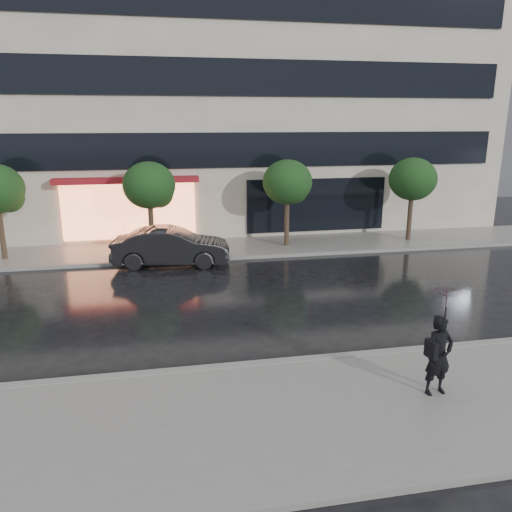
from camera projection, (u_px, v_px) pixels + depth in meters
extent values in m
plane|color=black|center=(268.00, 348.00, 12.82)|extent=(120.00, 120.00, 0.00)
cube|color=slate|center=(303.00, 417.00, 9.73)|extent=(60.00, 4.50, 0.12)
cube|color=slate|center=(221.00, 248.00, 22.52)|extent=(60.00, 3.50, 0.12)
cube|color=gray|center=(277.00, 363.00, 11.86)|extent=(60.00, 0.25, 0.14)
cube|color=gray|center=(226.00, 258.00, 20.86)|extent=(60.00, 0.25, 0.14)
cube|color=beige|center=(201.00, 57.00, 27.50)|extent=(30.00, 12.00, 18.00)
cube|color=black|center=(214.00, 150.00, 23.00)|extent=(28.00, 0.12, 1.60)
cube|color=black|center=(213.00, 77.00, 22.15)|extent=(28.00, 0.12, 1.60)
cube|color=#FF8C59|center=(129.00, 211.00, 22.97)|extent=(6.00, 0.10, 2.60)
cube|color=maroon|center=(127.00, 180.00, 22.27)|extent=(6.40, 0.70, 0.25)
cube|color=black|center=(316.00, 205.00, 24.61)|extent=(7.00, 0.10, 2.60)
cube|color=#4C4C54|center=(501.00, 91.00, 41.93)|extent=(12.00, 12.00, 16.00)
cylinder|color=#33261C|center=(2.00, 235.00, 20.38)|extent=(0.22, 0.22, 2.20)
sphere|color=black|center=(9.00, 198.00, 20.24)|extent=(1.20, 1.20, 1.20)
cylinder|color=#33261C|center=(152.00, 229.00, 21.46)|extent=(0.22, 0.22, 2.20)
ellipsoid|color=black|center=(149.00, 185.00, 20.96)|extent=(2.20, 2.20, 1.98)
sphere|color=black|center=(159.00, 194.00, 21.33)|extent=(1.20, 1.20, 1.20)
cylinder|color=#33261C|center=(287.00, 224.00, 22.55)|extent=(0.22, 0.22, 2.20)
ellipsoid|color=black|center=(287.00, 182.00, 22.05)|extent=(2.20, 2.20, 1.98)
sphere|color=black|center=(295.00, 190.00, 22.41)|extent=(1.20, 1.20, 1.20)
cylinder|color=#33261C|center=(409.00, 219.00, 23.63)|extent=(0.22, 0.22, 2.20)
ellipsoid|color=black|center=(413.00, 179.00, 23.13)|extent=(2.20, 2.20, 1.98)
sphere|color=black|center=(418.00, 187.00, 23.50)|extent=(1.20, 1.20, 1.20)
imported|color=black|center=(171.00, 247.00, 19.90)|extent=(4.80, 2.20, 1.53)
imported|color=black|center=(439.00, 355.00, 10.26)|extent=(0.68, 0.49, 1.71)
imported|color=#3B0A1E|center=(446.00, 306.00, 10.00)|extent=(0.96, 0.98, 0.78)
cylinder|color=black|center=(444.00, 327.00, 10.11)|extent=(0.02, 0.02, 0.86)
cube|color=black|center=(431.00, 349.00, 10.08)|extent=(0.16, 0.33, 0.37)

